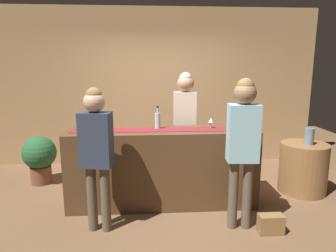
# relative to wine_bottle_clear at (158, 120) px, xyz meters

# --- Properties ---
(ground_plane) EXTENTS (10.00, 10.00, 0.00)m
(ground_plane) POSITION_rel_wine_bottle_clear_xyz_m (0.06, -0.08, -1.15)
(ground_plane) COLOR brown
(back_wall) EXTENTS (6.00, 0.12, 2.90)m
(back_wall) POSITION_rel_wine_bottle_clear_xyz_m (0.06, 1.82, 0.30)
(back_wall) COLOR tan
(back_wall) RESTS_ON ground
(bar_counter) EXTENTS (2.49, 0.60, 1.03)m
(bar_counter) POSITION_rel_wine_bottle_clear_xyz_m (0.06, -0.08, -0.63)
(bar_counter) COLOR #543821
(bar_counter) RESTS_ON ground
(counter_runner_cloth) EXTENTS (2.36, 0.28, 0.01)m
(counter_runner_cloth) POSITION_rel_wine_bottle_clear_xyz_m (0.06, -0.08, -0.11)
(counter_runner_cloth) COLOR maroon
(counter_runner_cloth) RESTS_ON bar_counter
(wine_bottle_clear) EXTENTS (0.07, 0.07, 0.30)m
(wine_bottle_clear) POSITION_rel_wine_bottle_clear_xyz_m (0.00, 0.00, 0.00)
(wine_bottle_clear) COLOR #B2C6C1
(wine_bottle_clear) RESTS_ON bar_counter
(wine_bottle_amber) EXTENTS (0.07, 0.07, 0.30)m
(wine_bottle_amber) POSITION_rel_wine_bottle_clear_xyz_m (-0.84, 0.01, 0.00)
(wine_bottle_amber) COLOR brown
(wine_bottle_amber) RESTS_ON bar_counter
(wine_glass_near_customer) EXTENTS (0.07, 0.07, 0.14)m
(wine_glass_near_customer) POSITION_rel_wine_bottle_clear_xyz_m (0.71, -0.02, -0.01)
(wine_glass_near_customer) COLOR silver
(wine_glass_near_customer) RESTS_ON bar_counter
(wine_glass_mid_counter) EXTENTS (0.07, 0.07, 0.14)m
(wine_glass_mid_counter) POSITION_rel_wine_bottle_clear_xyz_m (1.01, -0.12, -0.01)
(wine_glass_mid_counter) COLOR silver
(wine_glass_mid_counter) RESTS_ON bar_counter
(bartender) EXTENTS (0.37, 0.25, 1.76)m
(bartender) POSITION_rel_wine_bottle_clear_xyz_m (0.43, 0.50, -0.04)
(bartender) COLOR #26262B
(bartender) RESTS_ON ground
(customer_sipping) EXTENTS (0.36, 0.24, 1.73)m
(customer_sipping) POSITION_rel_wine_bottle_clear_xyz_m (0.91, -0.78, -0.07)
(customer_sipping) COLOR brown
(customer_sipping) RESTS_ON ground
(customer_browsing) EXTENTS (0.37, 0.26, 1.64)m
(customer_browsing) POSITION_rel_wine_bottle_clear_xyz_m (-0.70, -0.72, -0.14)
(customer_browsing) COLOR brown
(customer_browsing) RESTS_ON ground
(round_side_table) EXTENTS (0.68, 0.68, 0.74)m
(round_side_table) POSITION_rel_wine_bottle_clear_xyz_m (2.16, 0.17, -0.78)
(round_side_table) COLOR olive
(round_side_table) RESTS_ON ground
(vase_on_side_table) EXTENTS (0.13, 0.13, 0.24)m
(vase_on_side_table) POSITION_rel_wine_bottle_clear_xyz_m (2.18, 0.12, -0.29)
(vase_on_side_table) COLOR slate
(vase_on_side_table) RESTS_ON round_side_table
(potted_plant_tall) EXTENTS (0.52, 0.52, 0.77)m
(potted_plant_tall) POSITION_rel_wine_bottle_clear_xyz_m (-1.85, 0.79, -0.70)
(potted_plant_tall) COLOR brown
(potted_plant_tall) RESTS_ON ground
(handbag) EXTENTS (0.28, 0.14, 0.22)m
(handbag) POSITION_rel_wine_bottle_clear_xyz_m (1.23, -0.93, -1.04)
(handbag) COLOR olive
(handbag) RESTS_ON ground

